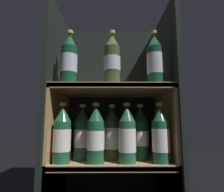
{
  "coord_description": "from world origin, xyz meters",
  "views": [
    {
      "loc": [
        -0.01,
        -0.71,
        0.4
      ],
      "look_at": [
        0.0,
        0.12,
        0.52
      ],
      "focal_mm": 28.0,
      "sensor_mm": 36.0,
      "label": 1
    }
  ],
  "objects_px": {
    "bottle_lower_front_1": "(96,136)",
    "bottle_lower_back_2": "(141,134)",
    "bottle_upper_front_0": "(69,60)",
    "bottle_lower_front_0": "(62,136)",
    "bottle_upper_front_1": "(113,60)",
    "bottle_lower_front_2": "(127,136)",
    "bottle_lower_back_0": "(82,134)",
    "bottle_upper_front_2": "(155,61)",
    "bottle_lower_front_3": "(161,136)",
    "bottle_lower_back_1": "(111,135)"
  },
  "relations": [
    {
      "from": "bottle_upper_front_0",
      "to": "bottle_lower_front_1",
      "type": "relative_size",
      "value": 1.0
    },
    {
      "from": "bottle_lower_front_2",
      "to": "bottle_lower_back_0",
      "type": "distance_m",
      "value": 0.22
    },
    {
      "from": "bottle_lower_front_1",
      "to": "bottle_lower_back_1",
      "type": "bearing_deg",
      "value": 50.78
    },
    {
      "from": "bottle_lower_front_0",
      "to": "bottle_lower_back_0",
      "type": "distance_m",
      "value": 0.11
    },
    {
      "from": "bottle_upper_front_0",
      "to": "bottle_lower_front_0",
      "type": "xyz_separation_m",
      "value": [
        -0.02,
        0.0,
        -0.33
      ]
    },
    {
      "from": "bottle_lower_front_1",
      "to": "bottle_lower_back_2",
      "type": "height_order",
      "value": "same"
    },
    {
      "from": "bottle_upper_front_2",
      "to": "bottle_lower_front_1",
      "type": "bearing_deg",
      "value": -180.0
    },
    {
      "from": "bottle_upper_front_2",
      "to": "bottle_lower_back_0",
      "type": "xyz_separation_m",
      "value": [
        -0.34,
        0.08,
        -0.33
      ]
    },
    {
      "from": "bottle_upper_front_2",
      "to": "bottle_lower_back_1",
      "type": "bearing_deg",
      "value": 157.46
    },
    {
      "from": "bottle_lower_front_2",
      "to": "bottle_lower_front_3",
      "type": "distance_m",
      "value": 0.14
    },
    {
      "from": "bottle_lower_front_1",
      "to": "bottle_lower_front_3",
      "type": "height_order",
      "value": "same"
    },
    {
      "from": "bottle_lower_front_2",
      "to": "bottle_lower_front_3",
      "type": "height_order",
      "value": "same"
    },
    {
      "from": "bottle_lower_front_0",
      "to": "bottle_lower_front_2",
      "type": "xyz_separation_m",
      "value": [
        0.28,
        -0.0,
        -0.0
      ]
    },
    {
      "from": "bottle_lower_back_0",
      "to": "bottle_upper_front_2",
      "type": "bearing_deg",
      "value": -13.72
    },
    {
      "from": "bottle_upper_front_1",
      "to": "bottle_lower_front_2",
      "type": "height_order",
      "value": "bottle_upper_front_1"
    },
    {
      "from": "bottle_lower_front_3",
      "to": "bottle_lower_back_0",
      "type": "relative_size",
      "value": 1.0
    },
    {
      "from": "bottle_lower_front_3",
      "to": "bottle_lower_back_2",
      "type": "height_order",
      "value": "same"
    },
    {
      "from": "bottle_lower_front_3",
      "to": "bottle_upper_front_0",
      "type": "bearing_deg",
      "value": 180.0
    },
    {
      "from": "bottle_upper_front_1",
      "to": "bottle_lower_back_0",
      "type": "height_order",
      "value": "bottle_upper_front_1"
    },
    {
      "from": "bottle_lower_back_1",
      "to": "bottle_lower_front_0",
      "type": "bearing_deg",
      "value": -158.65
    },
    {
      "from": "bottle_lower_front_0",
      "to": "bottle_lower_back_1",
      "type": "height_order",
      "value": "same"
    },
    {
      "from": "bottle_lower_back_1",
      "to": "bottle_upper_front_1",
      "type": "bearing_deg",
      "value": -84.67
    },
    {
      "from": "bottle_upper_front_1",
      "to": "bottle_lower_front_2",
      "type": "relative_size",
      "value": 1.0
    },
    {
      "from": "bottle_upper_front_2",
      "to": "bottle_lower_back_0",
      "type": "relative_size",
      "value": 1.0
    },
    {
      "from": "bottle_upper_front_2",
      "to": "bottle_lower_back_2",
      "type": "height_order",
      "value": "bottle_upper_front_2"
    },
    {
      "from": "bottle_upper_front_0",
      "to": "bottle_lower_front_1",
      "type": "bearing_deg",
      "value": -0.0
    },
    {
      "from": "bottle_lower_front_3",
      "to": "bottle_lower_back_0",
      "type": "height_order",
      "value": "same"
    },
    {
      "from": "bottle_lower_front_2",
      "to": "bottle_lower_back_0",
      "type": "bearing_deg",
      "value": 158.23
    },
    {
      "from": "bottle_upper_front_2",
      "to": "bottle_lower_back_0",
      "type": "height_order",
      "value": "bottle_upper_front_2"
    },
    {
      "from": "bottle_upper_front_0",
      "to": "bottle_lower_front_2",
      "type": "xyz_separation_m",
      "value": [
        0.26,
        -0.0,
        -0.33
      ]
    },
    {
      "from": "bottle_lower_front_1",
      "to": "bottle_lower_back_1",
      "type": "xyz_separation_m",
      "value": [
        0.07,
        0.08,
        -0.0
      ]
    },
    {
      "from": "bottle_upper_front_2",
      "to": "bottle_lower_front_2",
      "type": "xyz_separation_m",
      "value": [
        -0.13,
        -0.0,
        -0.33
      ]
    },
    {
      "from": "bottle_lower_front_2",
      "to": "bottle_lower_back_1",
      "type": "xyz_separation_m",
      "value": [
        -0.07,
        0.08,
        0.0
      ]
    },
    {
      "from": "bottle_lower_front_2",
      "to": "bottle_upper_front_1",
      "type": "bearing_deg",
      "value": 180.0
    },
    {
      "from": "bottle_upper_front_1",
      "to": "bottle_lower_back_1",
      "type": "bearing_deg",
      "value": 95.33
    },
    {
      "from": "bottle_upper_front_1",
      "to": "bottle_lower_back_0",
      "type": "distance_m",
      "value": 0.37
    },
    {
      "from": "bottle_upper_front_1",
      "to": "bottle_lower_front_2",
      "type": "bearing_deg",
      "value": -0.0
    },
    {
      "from": "bottle_lower_front_3",
      "to": "bottle_upper_front_1",
      "type": "bearing_deg",
      "value": 180.0
    },
    {
      "from": "bottle_lower_front_0",
      "to": "bottle_lower_back_0",
      "type": "height_order",
      "value": "same"
    },
    {
      "from": "bottle_upper_front_1",
      "to": "bottle_lower_front_0",
      "type": "distance_m",
      "value": 0.4
    },
    {
      "from": "bottle_upper_front_0",
      "to": "bottle_lower_back_0",
      "type": "distance_m",
      "value": 0.35
    },
    {
      "from": "bottle_lower_front_0",
      "to": "bottle_upper_front_2",
      "type": "bearing_deg",
      "value": -0.0
    },
    {
      "from": "bottle_lower_front_3",
      "to": "bottle_lower_back_2",
      "type": "relative_size",
      "value": 1.0
    },
    {
      "from": "bottle_upper_front_0",
      "to": "bottle_lower_front_2",
      "type": "distance_m",
      "value": 0.42
    },
    {
      "from": "bottle_lower_back_2",
      "to": "bottle_upper_front_2",
      "type": "bearing_deg",
      "value": -54.28
    },
    {
      "from": "bottle_upper_front_1",
      "to": "bottle_upper_front_2",
      "type": "xyz_separation_m",
      "value": [
        0.19,
        0.0,
        -0.0
      ]
    },
    {
      "from": "bottle_upper_front_2",
      "to": "bottle_lower_back_2",
      "type": "bearing_deg",
      "value": 125.72
    },
    {
      "from": "bottle_lower_front_0",
      "to": "bottle_lower_back_1",
      "type": "distance_m",
      "value": 0.23
    },
    {
      "from": "bottle_upper_front_1",
      "to": "bottle_lower_back_0",
      "type": "bearing_deg",
      "value": 150.68
    },
    {
      "from": "bottle_upper_front_0",
      "to": "bottle_lower_front_3",
      "type": "relative_size",
      "value": 1.0
    }
  ]
}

